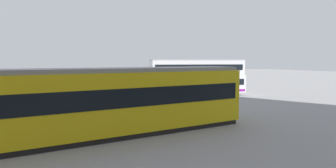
{
  "coord_description": "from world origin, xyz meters",
  "views": [
    {
      "loc": [
        8.5,
        24.56,
        3.72
      ],
      "look_at": [
        0.02,
        2.51,
        1.76
      ],
      "focal_mm": 30.04,
      "sensor_mm": 36.0,
      "label": 1
    }
  ],
  "objects_px": {
    "pedestrian_near_railing": "(117,98)",
    "info_sign": "(134,92)",
    "double_decker_bus": "(197,77)",
    "tram_yellow": "(102,101)"
  },
  "relations": [
    {
      "from": "double_decker_bus",
      "to": "tram_yellow",
      "type": "xyz_separation_m",
      "value": [
        11.76,
        12.97,
        -0.22
      ]
    },
    {
      "from": "double_decker_bus",
      "to": "tram_yellow",
      "type": "bearing_deg",
      "value": 47.8
    },
    {
      "from": "pedestrian_near_railing",
      "to": "info_sign",
      "type": "bearing_deg",
      "value": 116.29
    },
    {
      "from": "tram_yellow",
      "to": "info_sign",
      "type": "height_order",
      "value": "tram_yellow"
    },
    {
      "from": "double_decker_bus",
      "to": "pedestrian_near_railing",
      "type": "distance_m",
      "value": 11.58
    },
    {
      "from": "double_decker_bus",
      "to": "info_sign",
      "type": "relative_size",
      "value": 4.57
    },
    {
      "from": "pedestrian_near_railing",
      "to": "info_sign",
      "type": "relative_size",
      "value": 0.73
    },
    {
      "from": "pedestrian_near_railing",
      "to": "info_sign",
      "type": "xyz_separation_m",
      "value": [
        -0.86,
        1.73,
        0.61
      ]
    },
    {
      "from": "double_decker_bus",
      "to": "pedestrian_near_railing",
      "type": "relative_size",
      "value": 6.29
    },
    {
      "from": "double_decker_bus",
      "to": "info_sign",
      "type": "xyz_separation_m",
      "value": [
        8.87,
        7.94,
        -0.4
      ]
    }
  ]
}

